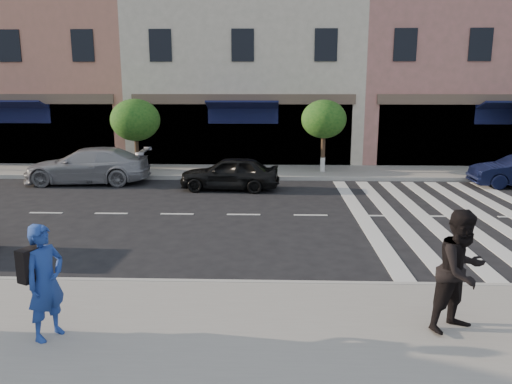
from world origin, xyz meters
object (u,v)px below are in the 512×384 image
at_px(photographer, 45,282).
at_px(car_far_left, 88,166).
at_px(car_far_mid, 230,173).
at_px(walker, 461,271).

relative_size(photographer, car_far_left, 0.36).
relative_size(car_far_left, car_far_mid, 1.32).
xyz_separation_m(photographer, car_far_mid, (1.71, 11.31, -0.40)).
bearing_deg(photographer, walker, -59.61).
distance_m(car_far_left, car_far_mid, 5.77).
xyz_separation_m(car_far_left, car_far_mid, (5.67, -1.05, -0.08)).
bearing_deg(car_far_mid, photographer, -5.26).
bearing_deg(photographer, car_far_left, 44.09).
xyz_separation_m(photographer, walker, (6.11, 0.43, 0.08)).
relative_size(photographer, walker, 0.92).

